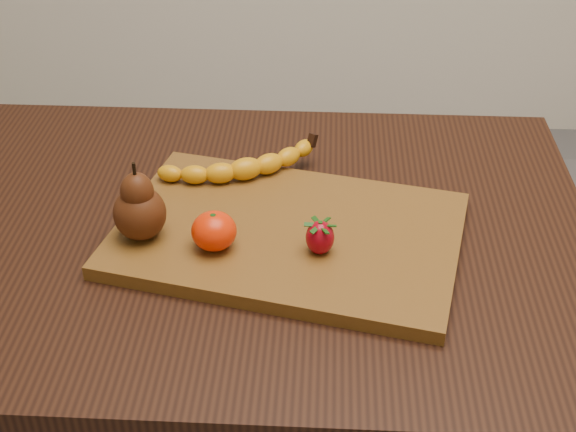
{
  "coord_description": "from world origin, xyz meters",
  "views": [
    {
      "loc": [
        0.13,
        -0.9,
        1.4
      ],
      "look_at": [
        0.08,
        -0.03,
        0.8
      ],
      "focal_mm": 50.0,
      "sensor_mm": 36.0,
      "label": 1
    }
  ],
  "objects_px": {
    "cutting_board": "(288,234)",
    "mandarin": "(214,231)",
    "table": "(234,281)",
    "pear": "(138,201)"
  },
  "relations": [
    {
      "from": "table",
      "to": "pear",
      "type": "bearing_deg",
      "value": -153.33
    },
    {
      "from": "table",
      "to": "cutting_board",
      "type": "distance_m",
      "value": 0.14
    },
    {
      "from": "cutting_board",
      "to": "mandarin",
      "type": "relative_size",
      "value": 7.72
    },
    {
      "from": "table",
      "to": "mandarin",
      "type": "distance_m",
      "value": 0.16
    },
    {
      "from": "table",
      "to": "cutting_board",
      "type": "xyz_separation_m",
      "value": [
        0.08,
        -0.03,
        0.11
      ]
    },
    {
      "from": "cutting_board",
      "to": "pear",
      "type": "distance_m",
      "value": 0.2
    },
    {
      "from": "pear",
      "to": "table",
      "type": "bearing_deg",
      "value": 26.67
    },
    {
      "from": "table",
      "to": "mandarin",
      "type": "relative_size",
      "value": 17.15
    },
    {
      "from": "cutting_board",
      "to": "pear",
      "type": "xyz_separation_m",
      "value": [
        -0.19,
        -0.02,
        0.06
      ]
    },
    {
      "from": "table",
      "to": "pear",
      "type": "xyz_separation_m",
      "value": [
        -0.11,
        -0.06,
        0.17
      ]
    }
  ]
}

